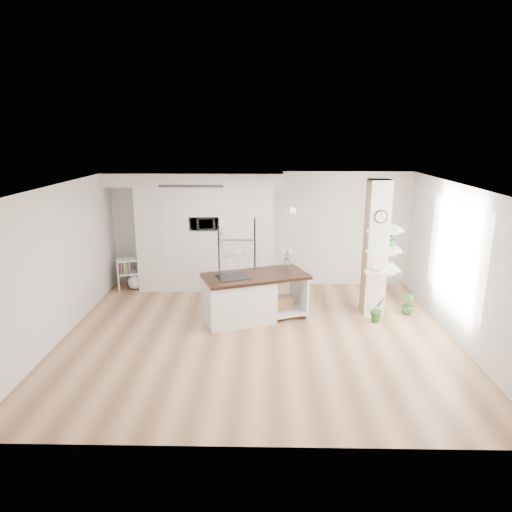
{
  "coord_description": "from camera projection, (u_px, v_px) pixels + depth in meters",
  "views": [
    {
      "loc": [
        0.1,
        -7.57,
        3.56
      ],
      "look_at": [
        -0.06,
        0.9,
        1.26
      ],
      "focal_mm": 32.0,
      "sensor_mm": 36.0,
      "label": 1
    }
  ],
  "objects": [
    {
      "name": "floor_plant_b",
      "position": [
        408.0,
        304.0,
        9.2
      ],
      "size": [
        0.27,
        0.27,
        0.43
      ],
      "primitive_type": "imported",
      "rotation": [
        0.0,
        0.0,
        -0.16
      ],
      "color": "#2D6729",
      "rests_on": "floor"
    },
    {
      "name": "column",
      "position": [
        381.0,
        249.0,
        8.93
      ],
      "size": [
        0.69,
        0.9,
        2.7
      ],
      "color": "silver",
      "rests_on": "floor"
    },
    {
      "name": "pendant_light",
      "position": [
        358.0,
        220.0,
        7.79
      ],
      "size": [
        0.12,
        0.12,
        0.1
      ],
      "primitive_type": "cylinder",
      "color": "white",
      "rests_on": "room"
    },
    {
      "name": "floor",
      "position": [
        259.0,
        336.0,
        8.24
      ],
      "size": [
        7.0,
        6.0,
        0.01
      ],
      "primitive_type": "cube",
      "color": "tan",
      "rests_on": "ground"
    },
    {
      "name": "room",
      "position": [
        259.0,
        236.0,
        7.75
      ],
      "size": [
        7.04,
        6.04,
        2.72
      ],
      "color": "white",
      "rests_on": "ground"
    },
    {
      "name": "refrigerator",
      "position": [
        238.0,
        252.0,
        10.61
      ],
      "size": [
        0.78,
        0.69,
        1.75
      ],
      "color": "white",
      "rests_on": "floor"
    },
    {
      "name": "shelf_plant",
      "position": [
        392.0,
        239.0,
        9.04
      ],
      "size": [
        0.27,
        0.23,
        0.3
      ],
      "primitive_type": "imported",
      "color": "#2D6729",
      "rests_on": "column"
    },
    {
      "name": "cabinet_wall",
      "position": [
        197.0,
        225.0,
        10.44
      ],
      "size": [
        4.0,
        0.71,
        2.7
      ],
      "color": "white",
      "rests_on": "floor"
    },
    {
      "name": "bookshelf",
      "position": [
        133.0,
        276.0,
        10.63
      ],
      "size": [
        0.71,
        0.55,
        0.74
      ],
      "rotation": [
        0.0,
        0.0,
        0.33
      ],
      "color": "white",
      "rests_on": "floor"
    },
    {
      "name": "kitchen_island",
      "position": [
        244.0,
        297.0,
        8.86
      ],
      "size": [
        2.2,
        1.59,
        1.47
      ],
      "rotation": [
        0.0,
        0.0,
        0.36
      ],
      "color": "white",
      "rests_on": "floor"
    },
    {
      "name": "window",
      "position": [
        455.0,
        253.0,
        8.07
      ],
      "size": [
        0.0,
        2.4,
        2.4
      ],
      "primitive_type": "plane",
      "rotation": [
        1.57,
        0.0,
        -1.57
      ],
      "color": "white",
      "rests_on": "room"
    },
    {
      "name": "floor_plant_a",
      "position": [
        378.0,
        309.0,
        8.8
      ],
      "size": [
        0.35,
        0.32,
        0.52
      ],
      "primitive_type": "imported",
      "rotation": [
        0.0,
        0.0,
        0.4
      ],
      "color": "#2D6729",
      "rests_on": "floor"
    },
    {
      "name": "microwave",
      "position": [
        204.0,
        223.0,
        10.38
      ],
      "size": [
        0.54,
        0.37,
        0.3
      ],
      "primitive_type": "imported",
      "color": "#2D2D2D",
      "rests_on": "cabinet_wall"
    },
    {
      "name": "decor_bowl",
      "position": [
        378.0,
        270.0,
        8.8
      ],
      "size": [
        0.22,
        0.22,
        0.05
      ],
      "primitive_type": "imported",
      "color": "white",
      "rests_on": "column"
    }
  ]
}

